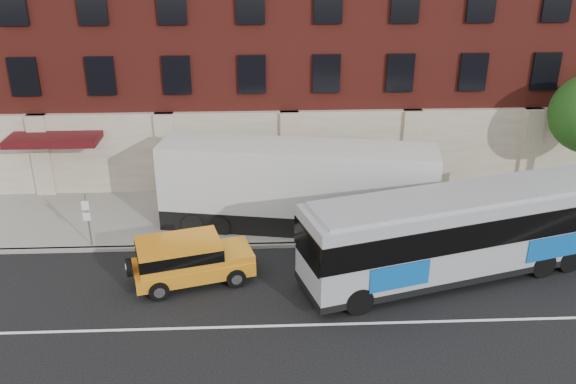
{
  "coord_description": "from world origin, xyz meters",
  "views": [
    {
      "loc": [
        -1.33,
        -16.67,
        12.58
      ],
      "look_at": [
        -0.35,
        5.5,
        2.73
      ],
      "focal_mm": 38.39,
      "sensor_mm": 36.0,
      "label": 1
    }
  ],
  "objects_px": {
    "sign_pole": "(88,218)",
    "yellow_suv": "(187,258)",
    "shipping_container": "(297,189)",
    "city_bus": "(464,230)"
  },
  "relations": [
    {
      "from": "sign_pole",
      "to": "shipping_container",
      "type": "xyz_separation_m",
      "value": [
        8.64,
        1.45,
        0.49
      ]
    },
    {
      "from": "sign_pole",
      "to": "yellow_suv",
      "type": "xyz_separation_m",
      "value": [
        4.29,
        -2.7,
        -0.43
      ]
    },
    {
      "from": "yellow_suv",
      "to": "shipping_container",
      "type": "height_order",
      "value": "shipping_container"
    },
    {
      "from": "city_bus",
      "to": "shipping_container",
      "type": "bearing_deg",
      "value": 146.27
    },
    {
      "from": "sign_pole",
      "to": "yellow_suv",
      "type": "bearing_deg",
      "value": -32.23
    },
    {
      "from": "city_bus",
      "to": "sign_pole",
      "type": "bearing_deg",
      "value": 170.02
    },
    {
      "from": "sign_pole",
      "to": "shipping_container",
      "type": "relative_size",
      "value": 0.21
    },
    {
      "from": "city_bus",
      "to": "yellow_suv",
      "type": "relative_size",
      "value": 2.66
    },
    {
      "from": "city_bus",
      "to": "shipping_container",
      "type": "relative_size",
      "value": 1.07
    },
    {
      "from": "shipping_container",
      "to": "city_bus",
      "type": "bearing_deg",
      "value": -33.73
    }
  ]
}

